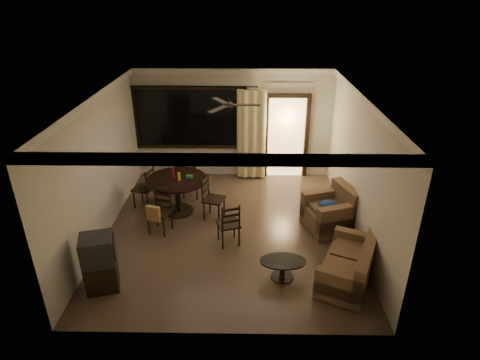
{
  "coord_description": "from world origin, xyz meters",
  "views": [
    {
      "loc": [
        0.33,
        -7.02,
        4.56
      ],
      "look_at": [
        0.21,
        0.2,
        1.06
      ],
      "focal_mm": 30.0,
      "sensor_mm": 36.0,
      "label": 1
    }
  ],
  "objects_px": {
    "dining_chair_north": "(193,185)",
    "tv_cabinet": "(100,263)",
    "dining_chair_west": "(145,195)",
    "sofa": "(350,266)",
    "armchair": "(332,212)",
    "coffee_table": "(283,266)",
    "dining_chair_south": "(160,219)",
    "side_chair": "(229,231)",
    "dining_chair_east": "(214,206)",
    "dining_table": "(177,186)"
  },
  "relations": [
    {
      "from": "dining_chair_east",
      "to": "armchair",
      "type": "distance_m",
      "value": 2.5
    },
    {
      "from": "coffee_table",
      "to": "sofa",
      "type": "bearing_deg",
      "value": -4.24
    },
    {
      "from": "dining_chair_north",
      "to": "sofa",
      "type": "bearing_deg",
      "value": 151.73
    },
    {
      "from": "dining_chair_south",
      "to": "tv_cabinet",
      "type": "xyz_separation_m",
      "value": [
        -0.63,
        -1.7,
        0.19
      ]
    },
    {
      "from": "tv_cabinet",
      "to": "dining_chair_south",
      "type": "bearing_deg",
      "value": 53.78
    },
    {
      "from": "dining_table",
      "to": "sofa",
      "type": "height_order",
      "value": "dining_table"
    },
    {
      "from": "dining_table",
      "to": "side_chair",
      "type": "height_order",
      "value": "dining_table"
    },
    {
      "from": "dining_table",
      "to": "dining_chair_north",
      "type": "xyz_separation_m",
      "value": [
        0.23,
        0.75,
        -0.36
      ]
    },
    {
      "from": "dining_chair_west",
      "to": "sofa",
      "type": "distance_m",
      "value": 4.8
    },
    {
      "from": "dining_chair_east",
      "to": "dining_chair_south",
      "type": "distance_m",
      "value": 1.2
    },
    {
      "from": "dining_chair_west",
      "to": "dining_chair_east",
      "type": "relative_size",
      "value": 1.0
    },
    {
      "from": "dining_chair_east",
      "to": "sofa",
      "type": "height_order",
      "value": "dining_chair_east"
    },
    {
      "from": "coffee_table",
      "to": "dining_chair_south",
      "type": "bearing_deg",
      "value": 149.58
    },
    {
      "from": "sofa",
      "to": "coffee_table",
      "type": "xyz_separation_m",
      "value": [
        -1.13,
        0.08,
        -0.07
      ]
    },
    {
      "from": "armchair",
      "to": "dining_chair_east",
      "type": "bearing_deg",
      "value": 152.99
    },
    {
      "from": "dining_chair_south",
      "to": "dining_chair_north",
      "type": "distance_m",
      "value": 1.64
    },
    {
      "from": "dining_chair_north",
      "to": "tv_cabinet",
      "type": "relative_size",
      "value": 0.96
    },
    {
      "from": "dining_chair_north",
      "to": "coffee_table",
      "type": "bearing_deg",
      "value": 139.59
    },
    {
      "from": "dining_chair_north",
      "to": "tv_cabinet",
      "type": "xyz_separation_m",
      "value": [
        -1.11,
        -3.28,
        0.22
      ]
    },
    {
      "from": "dining_chair_west",
      "to": "sofa",
      "type": "bearing_deg",
      "value": 74.84
    },
    {
      "from": "dining_chair_east",
      "to": "armchair",
      "type": "height_order",
      "value": "dining_chair_east"
    },
    {
      "from": "sofa",
      "to": "tv_cabinet",
      "type": "bearing_deg",
      "value": -152.38
    },
    {
      "from": "dining_table",
      "to": "armchair",
      "type": "height_order",
      "value": "dining_table"
    },
    {
      "from": "dining_chair_east",
      "to": "sofa",
      "type": "distance_m",
      "value": 3.22
    },
    {
      "from": "sofa",
      "to": "coffee_table",
      "type": "relative_size",
      "value": 2.01
    },
    {
      "from": "coffee_table",
      "to": "side_chair",
      "type": "bearing_deg",
      "value": 133.83
    },
    {
      "from": "dining_chair_north",
      "to": "armchair",
      "type": "bearing_deg",
      "value": 172.6
    },
    {
      "from": "dining_chair_east",
      "to": "armchair",
      "type": "xyz_separation_m",
      "value": [
        2.47,
        -0.38,
        0.09
      ]
    },
    {
      "from": "tv_cabinet",
      "to": "side_chair",
      "type": "height_order",
      "value": "tv_cabinet"
    },
    {
      "from": "dining_chair_west",
      "to": "armchair",
      "type": "height_order",
      "value": "dining_chair_west"
    },
    {
      "from": "coffee_table",
      "to": "side_chair",
      "type": "height_order",
      "value": "side_chair"
    },
    {
      "from": "dining_chair_east",
      "to": "side_chair",
      "type": "relative_size",
      "value": 1.03
    },
    {
      "from": "dining_chair_north",
      "to": "side_chair",
      "type": "xyz_separation_m",
      "value": [
        0.94,
        -1.97,
        -0.01
      ]
    },
    {
      "from": "dining_chair_south",
      "to": "sofa",
      "type": "xyz_separation_m",
      "value": [
        3.52,
        -1.49,
        -0.0
      ]
    },
    {
      "from": "armchair",
      "to": "side_chair",
      "type": "distance_m",
      "value": 2.19
    },
    {
      "from": "tv_cabinet",
      "to": "armchair",
      "type": "bearing_deg",
      "value": 8.64
    },
    {
      "from": "tv_cabinet",
      "to": "coffee_table",
      "type": "relative_size",
      "value": 1.24
    },
    {
      "from": "dining_chair_south",
      "to": "side_chair",
      "type": "relative_size",
      "value": 1.03
    },
    {
      "from": "dining_chair_north",
      "to": "sofa",
      "type": "relative_size",
      "value": 0.59
    },
    {
      "from": "dining_table",
      "to": "dining_chair_north",
      "type": "bearing_deg",
      "value": 73.2
    },
    {
      "from": "dining_chair_north",
      "to": "sofa",
      "type": "xyz_separation_m",
      "value": [
        3.04,
        -3.06,
        0.02
      ]
    },
    {
      "from": "dining_chair_west",
      "to": "dining_chair_east",
      "type": "distance_m",
      "value": 1.67
    },
    {
      "from": "dining_chair_north",
      "to": "armchair",
      "type": "relative_size",
      "value": 0.83
    },
    {
      "from": "dining_chair_south",
      "to": "side_chair",
      "type": "distance_m",
      "value": 1.47
    },
    {
      "from": "dining_chair_east",
      "to": "sofa",
      "type": "xyz_separation_m",
      "value": [
        2.47,
        -2.06,
        0.02
      ]
    },
    {
      "from": "dining_chair_west",
      "to": "dining_chair_north",
      "type": "distance_m",
      "value": 1.15
    },
    {
      "from": "dining_chair_north",
      "to": "coffee_table",
      "type": "height_order",
      "value": "dining_chair_north"
    },
    {
      "from": "dining_chair_south",
      "to": "dining_table",
      "type": "bearing_deg",
      "value": 89.91
    },
    {
      "from": "dining_chair_west",
      "to": "dining_chair_north",
      "type": "bearing_deg",
      "value": 133.24
    },
    {
      "from": "sofa",
      "to": "armchair",
      "type": "xyz_separation_m",
      "value": [
        0.0,
        1.68,
        0.07
      ]
    }
  ]
}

